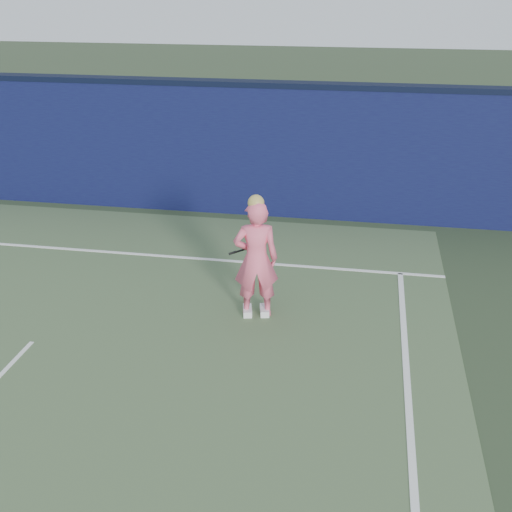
# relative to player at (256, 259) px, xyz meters

# --- Properties ---
(backstop_wall) EXTENTS (24.00, 0.40, 2.50)m
(backstop_wall) POSITION_rel_player_xyz_m (-2.75, 4.22, 0.40)
(backstop_wall) COLOR #0C0D37
(backstop_wall) RESTS_ON ground
(wall_cap) EXTENTS (24.00, 0.42, 0.10)m
(wall_cap) POSITION_rel_player_xyz_m (-2.75, 4.22, 1.70)
(wall_cap) COLOR black
(wall_cap) RESTS_ON backstop_wall
(player) EXTENTS (0.69, 0.53, 1.77)m
(player) POSITION_rel_player_xyz_m (0.00, 0.00, 0.00)
(player) COLOR #F65F7F
(player) RESTS_ON ground
(racket) EXTENTS (0.53, 0.20, 0.29)m
(racket) POSITION_rel_player_xyz_m (-0.10, 0.43, -0.01)
(racket) COLOR black
(racket) RESTS_ON ground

